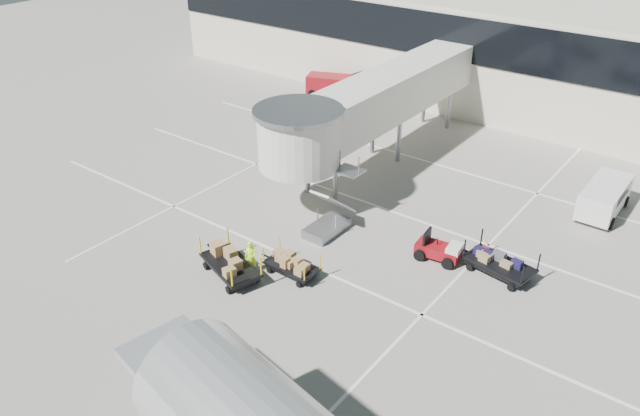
{
  "coord_description": "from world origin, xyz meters",
  "views": [
    {
      "loc": [
        15.27,
        -17.68,
        17.46
      ],
      "look_at": [
        -1.12,
        4.06,
        2.0
      ],
      "focal_mm": 35.0,
      "sensor_mm": 36.0,
      "label": 1
    }
  ],
  "objects_px": {
    "baggage_tug": "(439,250)",
    "suitcase_cart": "(499,264)",
    "box_cart_near": "(295,266)",
    "ground_worker": "(251,257)",
    "minivan": "(605,195)",
    "belt_loader": "(334,86)",
    "box_cart_far": "(229,266)"
  },
  "relations": [
    {
      "from": "baggage_tug",
      "to": "belt_loader",
      "type": "height_order",
      "value": "belt_loader"
    },
    {
      "from": "box_cart_near",
      "to": "minivan",
      "type": "relative_size",
      "value": 0.71
    },
    {
      "from": "box_cart_near",
      "to": "box_cart_far",
      "type": "height_order",
      "value": "box_cart_far"
    },
    {
      "from": "baggage_tug",
      "to": "box_cart_near",
      "type": "xyz_separation_m",
      "value": [
        -4.83,
        -5.36,
        -0.0
      ]
    },
    {
      "from": "minivan",
      "to": "belt_loader",
      "type": "distance_m",
      "value": 24.25
    },
    {
      "from": "suitcase_cart",
      "to": "ground_worker",
      "type": "relative_size",
      "value": 2.42
    },
    {
      "from": "suitcase_cart",
      "to": "ground_worker",
      "type": "height_order",
      "value": "ground_worker"
    },
    {
      "from": "ground_worker",
      "to": "box_cart_near",
      "type": "bearing_deg",
      "value": -0.4
    },
    {
      "from": "baggage_tug",
      "to": "ground_worker",
      "type": "height_order",
      "value": "ground_worker"
    },
    {
      "from": "box_cart_far",
      "to": "ground_worker",
      "type": "relative_size",
      "value": 2.5
    },
    {
      "from": "baggage_tug",
      "to": "ground_worker",
      "type": "distance_m",
      "value": 9.23
    },
    {
      "from": "baggage_tug",
      "to": "box_cart_near",
      "type": "relative_size",
      "value": 0.72
    },
    {
      "from": "suitcase_cart",
      "to": "minivan",
      "type": "height_order",
      "value": "minivan"
    },
    {
      "from": "baggage_tug",
      "to": "box_cart_far",
      "type": "xyz_separation_m",
      "value": [
        -7.27,
        -7.27,
        0.07
      ]
    },
    {
      "from": "baggage_tug",
      "to": "box_cart_far",
      "type": "height_order",
      "value": "box_cart_far"
    },
    {
      "from": "box_cart_near",
      "to": "box_cart_far",
      "type": "xyz_separation_m",
      "value": [
        -2.44,
        -1.91,
        0.07
      ]
    },
    {
      "from": "ground_worker",
      "to": "minivan",
      "type": "distance_m",
      "value": 19.99
    },
    {
      "from": "belt_loader",
      "to": "box_cart_far",
      "type": "bearing_deg",
      "value": -87.42
    },
    {
      "from": "baggage_tug",
      "to": "belt_loader",
      "type": "distance_m",
      "value": 24.51
    },
    {
      "from": "box_cart_near",
      "to": "box_cart_far",
      "type": "bearing_deg",
      "value": -140.89
    },
    {
      "from": "minivan",
      "to": "belt_loader",
      "type": "bearing_deg",
      "value": 164.25
    },
    {
      "from": "belt_loader",
      "to": "ground_worker",
      "type": "bearing_deg",
      "value": -85.33
    },
    {
      "from": "baggage_tug",
      "to": "box_cart_near",
      "type": "height_order",
      "value": "baggage_tug"
    },
    {
      "from": "suitcase_cart",
      "to": "box_cart_far",
      "type": "distance_m",
      "value": 12.78
    },
    {
      "from": "box_cart_near",
      "to": "belt_loader",
      "type": "bearing_deg",
      "value": 122.78
    },
    {
      "from": "baggage_tug",
      "to": "ground_worker",
      "type": "xyz_separation_m",
      "value": [
        -6.66,
        -6.38,
        0.31
      ]
    },
    {
      "from": "baggage_tug",
      "to": "suitcase_cart",
      "type": "xyz_separation_m",
      "value": [
        2.83,
        0.56,
        0.03
      ]
    },
    {
      "from": "box_cart_near",
      "to": "suitcase_cart",
      "type": "bearing_deg",
      "value": 38.75
    },
    {
      "from": "baggage_tug",
      "to": "ground_worker",
      "type": "relative_size",
      "value": 1.39
    },
    {
      "from": "baggage_tug",
      "to": "suitcase_cart",
      "type": "relative_size",
      "value": 0.57
    },
    {
      "from": "box_cart_near",
      "to": "ground_worker",
      "type": "relative_size",
      "value": 1.94
    },
    {
      "from": "baggage_tug",
      "to": "suitcase_cart",
      "type": "distance_m",
      "value": 2.89
    }
  ]
}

